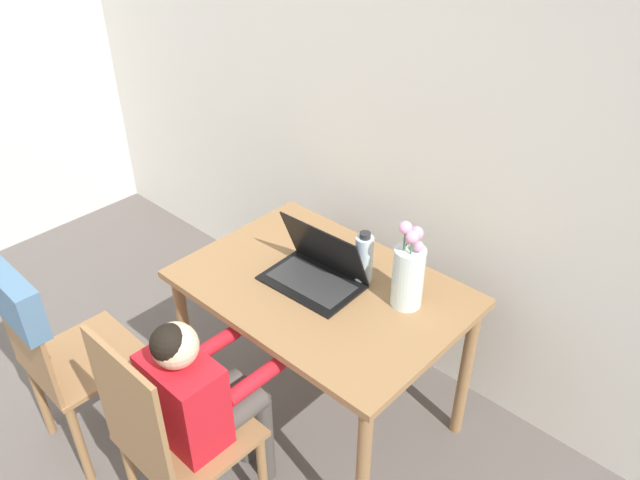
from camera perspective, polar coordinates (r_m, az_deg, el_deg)
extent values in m
cube|color=white|center=(2.68, 6.61, 12.12)|extent=(6.40, 0.05, 2.50)
cube|color=olive|center=(2.45, 0.17, -4.41)|extent=(1.10, 0.77, 0.03)
cylinder|color=olive|center=(2.82, -12.12, -9.00)|extent=(0.05, 0.05, 0.70)
cylinder|color=olive|center=(2.31, 3.93, -20.64)|extent=(0.05, 0.05, 0.70)
cylinder|color=olive|center=(3.14, -2.45, -3.10)|extent=(0.05, 0.05, 0.70)
cylinder|color=olive|center=(2.69, 13.14, -11.67)|extent=(0.05, 0.05, 0.70)
cube|color=olive|center=(2.34, -11.73, -17.08)|extent=(0.40, 0.40, 0.02)
cube|color=olive|center=(2.09, -16.91, -15.10)|extent=(0.38, 0.02, 0.51)
cylinder|color=olive|center=(2.49, -5.28, -20.49)|extent=(0.04, 0.04, 0.43)
cylinder|color=olive|center=(2.66, -10.41, -16.17)|extent=(0.04, 0.04, 0.43)
cylinder|color=olive|center=(2.57, -16.76, -20.02)|extent=(0.04, 0.04, 0.43)
cube|color=olive|center=(2.72, -20.57, -10.04)|extent=(0.41, 0.41, 0.02)
cube|color=olive|center=(2.51, -25.56, -7.53)|extent=(0.38, 0.03, 0.51)
cylinder|color=olive|center=(2.81, -14.89, -13.62)|extent=(0.04, 0.04, 0.43)
cylinder|color=olive|center=(3.03, -18.42, -10.04)|extent=(0.04, 0.04, 0.43)
cylinder|color=olive|center=(2.73, -21.09, -16.96)|extent=(0.04, 0.04, 0.43)
cylinder|color=olive|center=(2.96, -24.19, -12.96)|extent=(0.04, 0.04, 0.43)
cube|color=slate|center=(2.42, -26.50, -4.55)|extent=(0.39, 0.09, 0.20)
cube|color=red|center=(2.20, -12.28, -14.09)|extent=(0.29, 0.18, 0.34)
sphere|color=beige|center=(2.03, -13.11, -9.39)|extent=(0.15, 0.15, 0.15)
sphere|color=black|center=(2.01, -13.53, -9.19)|extent=(0.13, 0.13, 0.13)
cylinder|color=#4C4742|center=(2.33, -7.99, -15.79)|extent=(0.09, 0.28, 0.09)
cylinder|color=#4C4742|center=(2.41, -10.00, -14.11)|extent=(0.09, 0.28, 0.09)
cylinder|color=#4C4742|center=(2.57, -5.06, -17.60)|extent=(0.07, 0.07, 0.45)
cylinder|color=#4C4742|center=(2.64, -7.01, -16.05)|extent=(0.07, 0.07, 0.45)
cylinder|color=red|center=(2.20, -5.95, -12.68)|extent=(0.06, 0.24, 0.06)
cylinder|color=red|center=(2.34, -9.94, -9.63)|extent=(0.06, 0.24, 0.06)
cube|color=black|center=(2.44, -0.80, -3.89)|extent=(0.39, 0.26, 0.01)
cube|color=#2D2D2D|center=(2.44, -0.80, -3.78)|extent=(0.34, 0.19, 0.00)
cube|color=black|center=(2.42, 0.39, -0.79)|extent=(0.38, 0.11, 0.23)
cube|color=#19284C|center=(2.42, 0.44, -0.73)|extent=(0.34, 0.10, 0.20)
cylinder|color=silver|center=(2.30, 8.05, -3.39)|extent=(0.12, 0.12, 0.24)
cylinder|color=#3D7A38|center=(2.27, 8.74, -2.84)|extent=(0.01, 0.01, 0.22)
sphere|color=#EA9EC6|center=(2.21, 8.98, -0.57)|extent=(0.04, 0.04, 0.04)
cylinder|color=#3D7A38|center=(2.29, 8.54, -2.03)|extent=(0.01, 0.01, 0.25)
sphere|color=#EA9EC6|center=(2.22, 8.81, 0.63)|extent=(0.05, 0.05, 0.05)
cylinder|color=#3D7A38|center=(2.29, 7.74, -2.30)|extent=(0.01, 0.01, 0.22)
sphere|color=#EA9EC6|center=(2.23, 7.95, 0.00)|extent=(0.03, 0.03, 0.03)
cylinder|color=#3D7A38|center=(2.25, 7.55, -1.99)|extent=(0.01, 0.01, 0.29)
sphere|color=#EA9EC6|center=(2.17, 7.83, 1.14)|extent=(0.05, 0.05, 0.05)
cylinder|color=#3D7A38|center=(2.24, 8.16, -2.57)|extent=(0.01, 0.01, 0.27)
sphere|color=#EA9EC6|center=(2.17, 8.43, 0.27)|extent=(0.05, 0.05, 0.05)
cylinder|color=silver|center=(2.41, 4.04, -1.76)|extent=(0.07, 0.07, 0.20)
cylinder|color=#262628|center=(2.35, 4.15, 0.43)|extent=(0.04, 0.04, 0.02)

